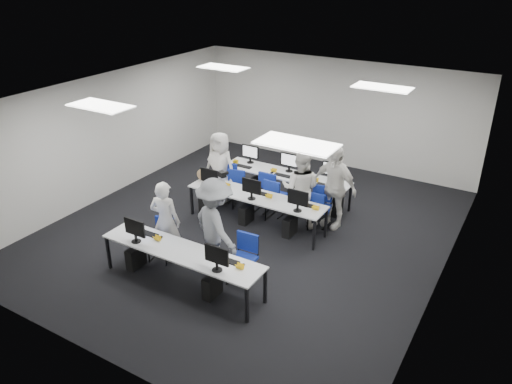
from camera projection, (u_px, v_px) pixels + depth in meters
The scene contains 23 objects.
room at pixel (251, 166), 10.39m from camera, with size 9.00×9.02×3.00m.
ceiling_panels at pixel (251, 96), 9.75m from camera, with size 5.20×4.60×0.02m.
desk_front at pixel (181, 253), 8.88m from camera, with size 3.20×0.70×0.73m.
desk_mid at pixel (256, 198), 10.90m from camera, with size 3.20×0.70×0.73m.
desk_back at pixel (286, 176), 11.98m from camera, with size 3.20×0.70×0.73m.
equipment_front at pixel (174, 265), 9.09m from camera, with size 2.51×0.41×1.19m.
equipment_mid at pixel (248, 209), 11.11m from camera, with size 2.91×0.41×1.19m.
equipment_back at pixel (293, 189), 12.05m from camera, with size 2.91×0.41×1.19m.
chair_0 at pixel (162, 247), 9.85m from camera, with size 0.50×0.52×0.84m.
chair_1 at pixel (243, 268), 9.14m from camera, with size 0.47×0.51×0.93m.
chair_2 at pixel (226, 192), 12.02m from camera, with size 0.62×0.65×0.97m.
chair_3 at pixel (263, 202), 11.54m from camera, with size 0.47×0.52×0.96m.
chair_4 at pixel (319, 215), 10.99m from camera, with size 0.55×0.58×0.92m.
chair_5 at pixel (239, 191), 12.14m from camera, with size 0.55×0.58×0.91m.
chair_6 at pixel (275, 202), 11.58m from camera, with size 0.45×0.49×0.89m.
chair_7 at pixel (318, 214), 11.11m from camera, with size 0.45×0.49×0.84m.
handbag at pixel (204, 175), 11.54m from camera, with size 0.36×0.23×0.29m, color olive.
student_0 at pixel (165, 221), 9.62m from camera, with size 0.61×0.40×1.66m, color silver.
student_1 at pixel (300, 188), 10.87m from camera, with size 0.85×0.66×1.75m, color silver.
student_2 at pixel (220, 167), 12.01m from camera, with size 0.84×0.55×1.72m, color silver.
student_3 at pixel (334, 187), 10.80m from camera, with size 1.10×0.46×1.88m, color silver.
photographer at pixel (215, 226), 9.24m from camera, with size 1.21×0.70×1.87m, color slate.
dslr_camera at pixel (222, 174), 8.91m from camera, with size 0.14×0.18×0.10m, color black.
Camera 1 is at (5.00, -8.22, 5.47)m, focal length 35.00 mm.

